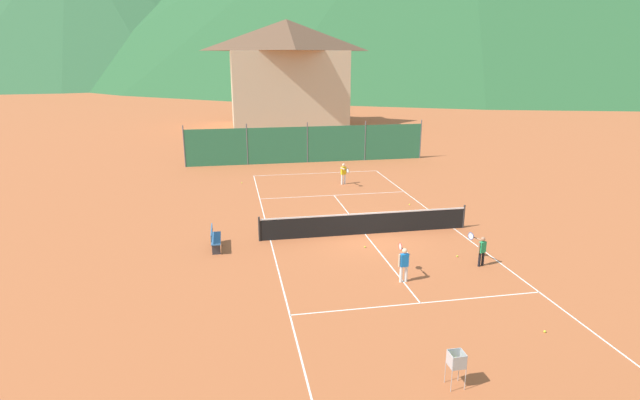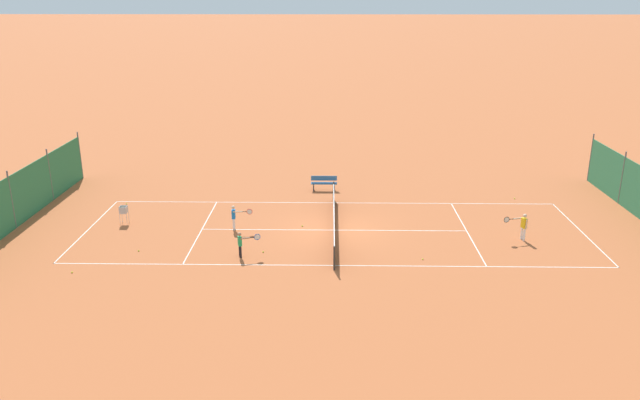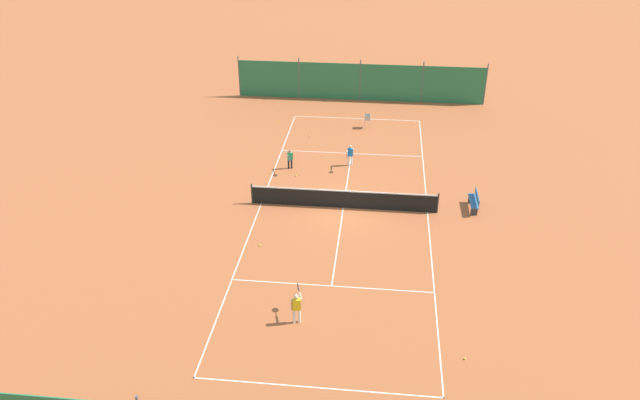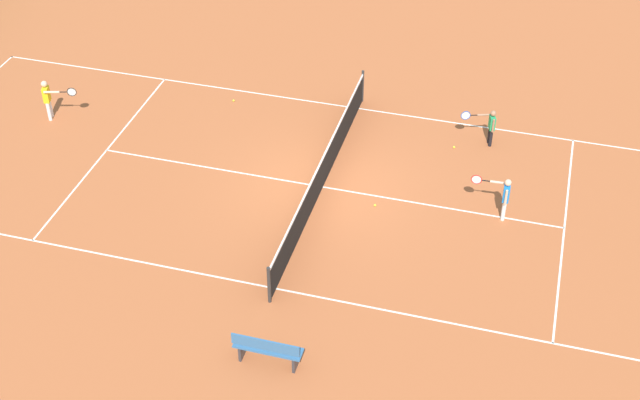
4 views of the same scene
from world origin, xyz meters
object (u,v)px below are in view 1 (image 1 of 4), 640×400
at_px(player_near_baseline, 404,262).
at_px(ball_hopper, 456,362).
at_px(tennis_ball_service_box, 457,256).
at_px(courtside_bench, 215,238).
at_px(player_far_service, 344,172).
at_px(tennis_ball_by_net_right, 242,183).
at_px(player_far_baseline, 481,248).
at_px(tennis_ball_by_net_left, 365,247).
at_px(tennis_ball_mid_court, 410,205).
at_px(alpine_chalet, 287,72).
at_px(tennis_ball_alley_left, 545,332).
at_px(tennis_net, 365,223).

bearing_deg(player_near_baseline, ball_hopper, -97.66).
bearing_deg(tennis_ball_service_box, courtside_bench, 164.22).
bearing_deg(player_far_service, tennis_ball_by_net_right, 167.32).
bearing_deg(player_far_baseline, tennis_ball_by_net_right, 120.15).
distance_m(player_far_service, tennis_ball_by_net_left, 10.40).
xyz_separation_m(tennis_ball_mid_court, alpine_chalet, (-2.34, 32.05, 5.79)).
relative_size(tennis_ball_by_net_left, courtside_bench, 0.04).
distance_m(tennis_ball_by_net_left, alpine_chalet, 37.89).
xyz_separation_m(player_far_baseline, tennis_ball_alley_left, (-0.49, -4.65, -0.63)).
distance_m(tennis_ball_by_net_right, courtside_bench, 10.72).
relative_size(tennis_net, player_near_baseline, 7.53).
height_order(tennis_ball_by_net_right, alpine_chalet, alpine_chalet).
bearing_deg(player_far_service, tennis_ball_by_net_left, -98.46).
height_order(player_far_baseline, tennis_ball_by_net_right, player_far_baseline).
xyz_separation_m(player_near_baseline, alpine_chalet, (1.10, 40.64, 5.11)).
xyz_separation_m(tennis_ball_by_net_left, tennis_ball_alley_left, (3.19, -7.12, 0.00)).
relative_size(player_near_baseline, alpine_chalet, 0.09).
bearing_deg(courtside_bench, player_near_baseline, -33.65).
xyz_separation_m(tennis_ball_service_box, tennis_ball_by_net_left, (-3.22, 1.58, 0.00)).
bearing_deg(alpine_chalet, tennis_ball_by_net_right, -103.17).
height_order(player_near_baseline, tennis_ball_by_net_right, player_near_baseline).
bearing_deg(tennis_ball_by_net_right, player_near_baseline, -71.61).
distance_m(player_far_baseline, ball_hopper, 7.54).
bearing_deg(alpine_chalet, tennis_ball_service_box, -87.53).
relative_size(player_near_baseline, tennis_ball_mid_court, 18.47).
relative_size(tennis_ball_by_net_left, alpine_chalet, 0.01).
bearing_deg(tennis_ball_mid_court, player_far_service, 115.72).
xyz_separation_m(tennis_ball_mid_court, tennis_ball_by_net_right, (-8.38, 6.25, 0.00)).
relative_size(player_far_service, tennis_ball_mid_court, 19.33).
bearing_deg(player_near_baseline, player_far_baseline, 13.23).
bearing_deg(player_near_baseline, tennis_ball_by_net_right, 108.39).
distance_m(player_near_baseline, ball_hopper, 5.68).
height_order(tennis_net, tennis_ball_by_net_right, tennis_net).
distance_m(tennis_net, tennis_ball_service_box, 4.22).
distance_m(courtside_bench, alpine_chalet, 37.56).
bearing_deg(tennis_ball_mid_court, courtside_bench, -155.98).
distance_m(player_near_baseline, tennis_ball_by_net_left, 3.33).
xyz_separation_m(player_near_baseline, ball_hopper, (-0.76, -5.62, -0.06)).
height_order(tennis_ball_by_net_left, courtside_bench, courtside_bench).
xyz_separation_m(player_far_service, tennis_ball_mid_court, (2.36, -4.90, -0.71)).
relative_size(tennis_ball_service_box, courtside_bench, 0.04).
distance_m(tennis_ball_by_net_left, ball_hopper, 8.88).
height_order(tennis_net, player_far_service, player_far_service).
bearing_deg(tennis_ball_by_net_left, player_near_baseline, -82.22).
distance_m(tennis_net, player_near_baseline, 4.79).
relative_size(tennis_net, player_far_baseline, 8.13).
xyz_separation_m(player_far_baseline, tennis_ball_service_box, (-0.46, 0.88, -0.63)).
height_order(tennis_ball_by_net_left, ball_hopper, ball_hopper).
relative_size(tennis_ball_by_net_left, ball_hopper, 0.07).
height_order(player_far_service, courtside_bench, player_far_service).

